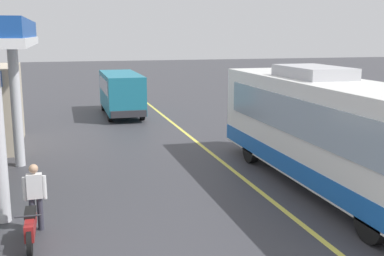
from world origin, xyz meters
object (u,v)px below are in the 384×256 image
(coach_bus_main, at_px, (327,133))
(motorcycle_parked_forecourt, at_px, (31,226))
(pedestrian_near_pump, at_px, (35,193))
(minibus_opposing_lane, at_px, (121,90))

(coach_bus_main, xyz_separation_m, motorcycle_parked_forecourt, (-8.58, -1.95, -1.28))
(motorcycle_parked_forecourt, bearing_deg, pedestrian_near_pump, 84.20)
(coach_bus_main, xyz_separation_m, pedestrian_near_pump, (-8.50, -1.11, -0.79))
(coach_bus_main, xyz_separation_m, minibus_opposing_lane, (-4.41, 15.15, -0.25))
(coach_bus_main, height_order, minibus_opposing_lane, coach_bus_main)
(coach_bus_main, relative_size, motorcycle_parked_forecourt, 6.13)
(coach_bus_main, relative_size, pedestrian_near_pump, 6.65)
(pedestrian_near_pump, bearing_deg, motorcycle_parked_forecourt, -95.80)
(motorcycle_parked_forecourt, distance_m, pedestrian_near_pump, 0.97)
(motorcycle_parked_forecourt, height_order, pedestrian_near_pump, pedestrian_near_pump)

